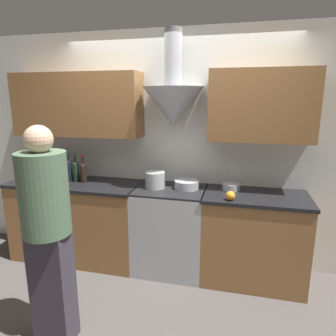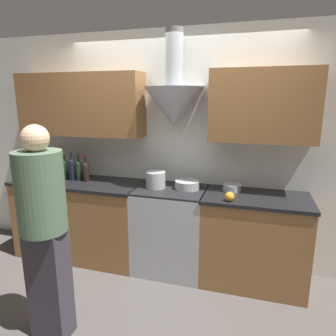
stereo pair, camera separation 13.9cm
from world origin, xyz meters
name	(u,v)px [view 1 (the left image)]	position (x,y,z in m)	size (l,w,h in m)	color
ground_plane	(162,285)	(0.00, 0.00, 0.00)	(12.00, 12.00, 0.00)	#4C4744
wall_back	(168,134)	(-0.09, 0.61, 1.48)	(8.40, 0.63, 2.60)	silver
counter_left	(78,220)	(-1.12, 0.34, 0.47)	(1.52, 0.62, 0.93)	brown
counter_right	(253,238)	(0.88, 0.34, 0.47)	(1.04, 0.62, 0.93)	brown
stove_range	(170,229)	(0.00, 0.35, 0.47)	(0.75, 0.60, 0.93)	#A8AAAF
wine_bottle_0	(26,167)	(-1.80, 0.38, 1.07)	(0.07, 0.07, 0.33)	black
wine_bottle_1	(32,168)	(-1.69, 0.36, 1.06)	(0.08, 0.08, 0.31)	black
wine_bottle_2	(40,168)	(-1.59, 0.37, 1.06)	(0.07, 0.07, 0.33)	black
wine_bottle_3	(47,169)	(-1.50, 0.36, 1.06)	(0.07, 0.07, 0.32)	black
wine_bottle_4	(54,169)	(-1.41, 0.37, 1.06)	(0.07, 0.07, 0.32)	black
wine_bottle_5	(61,169)	(-1.32, 0.38, 1.06)	(0.07, 0.07, 0.33)	black
wine_bottle_6	(69,169)	(-1.21, 0.36, 1.08)	(0.07, 0.07, 0.35)	black
wine_bottle_7	(76,170)	(-1.13, 0.38, 1.06)	(0.07, 0.07, 0.32)	black
wine_bottle_8	(83,171)	(-1.03, 0.37, 1.06)	(0.08, 0.08, 0.31)	black
stock_pot	(155,180)	(-0.17, 0.35, 1.02)	(0.21, 0.21, 0.17)	#A8AAAF
mixing_bowl	(187,184)	(0.17, 0.40, 0.98)	(0.26, 0.26, 0.09)	#A8AAAF
orange_fruit	(230,196)	(0.64, 0.12, 0.98)	(0.09, 0.09, 0.09)	orange
saucepan	(231,187)	(0.63, 0.46, 0.97)	(0.19, 0.19, 0.07)	#A8AAAF
person_foreground_left	(47,229)	(-0.65, -0.86, 0.94)	(0.35, 0.35, 1.70)	#38333D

